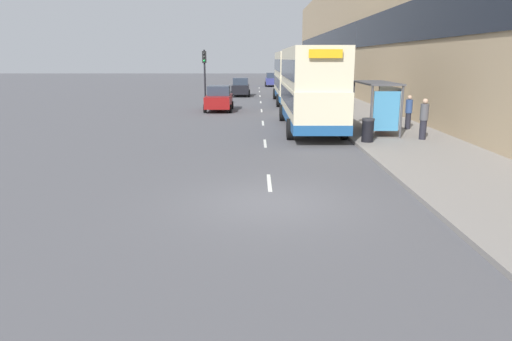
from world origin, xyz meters
name	(u,v)px	position (x,y,z in m)	size (l,w,h in m)	color
ground_plane	(269,203)	(0.00, 0.00, 0.00)	(220.00, 220.00, 0.00)	#515156
pavement	(317,93)	(6.50, 38.50, 0.07)	(5.00, 93.00, 0.14)	gray
terrace_facade	(357,31)	(10.49, 38.50, 6.61)	(3.10, 93.00, 13.23)	tan
lane_mark_0	(267,182)	(0.00, 2.02, 0.01)	(0.12, 2.00, 0.01)	silver
lane_mark_1	(263,143)	(0.00, 8.75, 0.01)	(0.12, 2.00, 0.01)	silver
lane_mark_2	(261,123)	(0.00, 15.48, 0.01)	(0.12, 2.00, 0.01)	silver
lane_mark_3	(259,111)	(0.00, 22.22, 0.01)	(0.12, 2.00, 0.01)	silver
lane_mark_4	(259,102)	(0.00, 28.95, 0.01)	(0.12, 2.00, 0.01)	silver
lane_mark_5	(258,96)	(0.00, 35.68, 0.01)	(0.12, 2.00, 0.01)	silver
lane_mark_6	(257,92)	(0.00, 42.41, 0.01)	(0.12, 2.00, 0.01)	silver
lane_mark_7	(257,88)	(0.00, 49.14, 0.01)	(0.12, 2.00, 0.01)	silver
bus_shelter	(379,98)	(5.77, 11.04, 1.88)	(1.60, 4.20, 2.48)	#4C4C51
double_decker_bus_near	(308,87)	(2.47, 13.02, 2.28)	(2.85, 10.44, 4.30)	beige
double_decker_bus_ahead	(289,76)	(2.64, 28.32, 2.28)	(2.85, 10.93, 4.30)	beige
car_0	(270,80)	(1.84, 52.88, 0.90)	(1.97, 4.11, 1.85)	navy
car_1	(282,86)	(2.58, 38.28, 0.84)	(1.95, 4.59, 1.68)	#B7B799
car_2	(238,87)	(-2.00, 35.77, 0.90)	(1.91, 3.91, 1.84)	black
car_3	(217,99)	(-3.15, 22.17, 0.89)	(1.99, 4.08, 1.82)	maroon
pedestrian_at_shelter	(421,119)	(7.23, 9.06, 1.09)	(0.37, 0.37, 1.86)	#23232D
pedestrian_1	(406,112)	(7.61, 12.32, 1.04)	(0.35, 0.35, 1.76)	#23232D
litter_bin	(366,130)	(4.55, 8.42, 0.67)	(0.55, 0.55, 1.05)	black
traffic_light_far_kerb	(202,69)	(-4.40, 24.50, 2.99)	(0.30, 0.32, 4.42)	black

